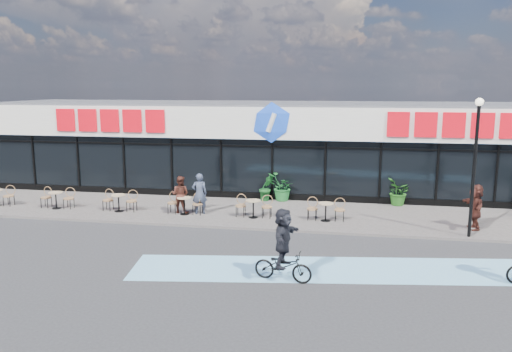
# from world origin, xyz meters

# --- Properties ---
(ground) EXTENTS (120.00, 120.00, 0.00)m
(ground) POSITION_xyz_m (0.00, 0.00, 0.00)
(ground) COLOR #28282B
(ground) RESTS_ON ground
(sidewalk) EXTENTS (44.00, 5.00, 0.10)m
(sidewalk) POSITION_xyz_m (0.00, 4.50, 0.05)
(sidewalk) COLOR #625B57
(sidewalk) RESTS_ON ground
(bike_lane) EXTENTS (14.17, 4.13, 0.01)m
(bike_lane) POSITION_xyz_m (4.00, -1.50, 0.01)
(bike_lane) COLOR #6FADD1
(bike_lane) RESTS_ON ground
(building) EXTENTS (30.60, 6.57, 4.75)m
(building) POSITION_xyz_m (-0.00, 9.93, 2.34)
(building) COLOR black
(building) RESTS_ON ground
(lamp_post) EXTENTS (0.28, 0.28, 4.97)m
(lamp_post) POSITION_xyz_m (7.89, 2.30, 3.07)
(lamp_post) COLOR black
(lamp_post) RESTS_ON sidewalk
(bistro_set_1) EXTENTS (1.54, 0.62, 0.90)m
(bistro_set_1) POSITION_xyz_m (-9.19, 3.61, 0.56)
(bistro_set_1) COLOR tan
(bistro_set_1) RESTS_ON sidewalk
(bistro_set_2) EXTENTS (1.54, 0.62, 0.90)m
(bistro_set_2) POSITION_xyz_m (-6.22, 3.61, 0.56)
(bistro_set_2) COLOR tan
(bistro_set_2) RESTS_ON sidewalk
(bistro_set_3) EXTENTS (1.54, 0.62, 0.90)m
(bistro_set_3) POSITION_xyz_m (-3.25, 3.61, 0.56)
(bistro_set_3) COLOR tan
(bistro_set_3) RESTS_ON sidewalk
(bistro_set_4) EXTENTS (1.54, 0.62, 0.90)m
(bistro_set_4) POSITION_xyz_m (-0.28, 3.61, 0.56)
(bistro_set_4) COLOR tan
(bistro_set_4) RESTS_ON sidewalk
(bistro_set_5) EXTENTS (1.54, 0.62, 0.90)m
(bistro_set_5) POSITION_xyz_m (2.69, 3.61, 0.56)
(bistro_set_5) COLOR tan
(bistro_set_5) RESTS_ON sidewalk
(potted_plant_left) EXTENTS (0.86, 0.80, 1.24)m
(potted_plant_left) POSITION_xyz_m (-0.23, 6.68, 0.72)
(potted_plant_left) COLOR #195922
(potted_plant_left) RESTS_ON sidewalk
(potted_plant_mid) EXTENTS (1.56, 1.58, 1.33)m
(potted_plant_mid) POSITION_xyz_m (0.50, 6.72, 0.77)
(potted_plant_mid) COLOR #1E692A
(potted_plant_mid) RESTS_ON sidewalk
(potted_plant_right) EXTENTS (1.05, 1.19, 1.26)m
(potted_plant_right) POSITION_xyz_m (5.85, 6.73, 0.73)
(potted_plant_right) COLOR #205718
(potted_plant_right) RESTS_ON sidewalk
(patron_left) EXTENTS (0.74, 0.60, 1.75)m
(patron_left) POSITION_xyz_m (-2.65, 3.77, 0.97)
(patron_left) COLOR #323A4F
(patron_left) RESTS_ON sidewalk
(patron_right) EXTENTS (0.83, 0.67, 1.61)m
(patron_right) POSITION_xyz_m (-3.51, 3.76, 0.90)
(patron_right) COLOR #49221A
(patron_right) RESTS_ON sidewalk
(pedestrian_a) EXTENTS (0.65, 1.65, 1.74)m
(pedestrian_a) POSITION_xyz_m (8.30, 3.35, 0.97)
(pedestrian_a) COLOR #441F18
(pedestrian_a) RESTS_ON sidewalk
(cyclist_c) EXTENTS (1.78, 1.63, 2.13)m
(cyclist_c) POSITION_xyz_m (1.73, -2.77, 0.95)
(cyclist_c) COLOR black
(cyclist_c) RESTS_ON ground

